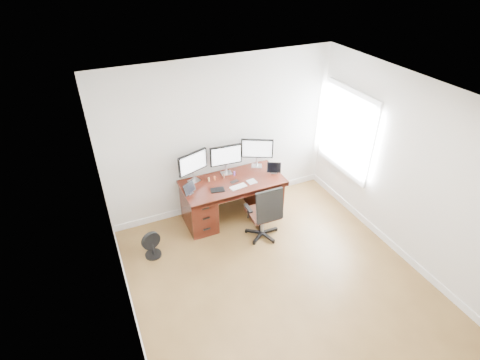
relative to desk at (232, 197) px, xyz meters
name	(u,v)px	position (x,y,z in m)	size (l,w,h in m)	color
ground	(284,290)	(0.00, -1.83, -0.40)	(4.50, 4.50, 0.00)	brown
back_wall	(222,137)	(0.00, 0.42, 0.95)	(4.00, 0.10, 2.70)	silver
right_wall	(409,173)	(2.00, -1.72, 0.95)	(0.10, 4.50, 2.70)	silver
desk	(232,197)	(0.00, 0.00, 0.00)	(1.70, 0.80, 0.75)	#3B130B
office_chair	(264,221)	(0.25, -0.72, -0.07)	(0.58, 0.54, 1.01)	black
floor_fan	(152,245)	(-1.51, -0.41, -0.19)	(0.30, 0.25, 0.43)	black
monitor_left	(193,163)	(-0.58, 0.24, 0.68)	(0.53, 0.21, 0.53)	silver
monitor_center	(226,156)	(0.00, 0.24, 0.68)	(0.55, 0.15, 0.53)	silver
monitor_right	(257,149)	(0.58, 0.24, 0.68)	(0.50, 0.28, 0.53)	silver
tablet_left	(189,189)	(-0.76, -0.08, 0.43)	(0.24, 0.19, 0.19)	silver
tablet_right	(274,168)	(0.75, -0.08, 0.43)	(0.24, 0.17, 0.19)	silver
keyboard	(238,187)	(0.01, -0.23, 0.36)	(0.27, 0.12, 0.01)	white
trackpad	(252,182)	(0.28, -0.18, 0.35)	(0.14, 0.14, 0.01)	#B7B9BE
drawing_tablet	(218,190)	(-0.32, -0.17, 0.35)	(0.22, 0.14, 0.01)	black
phone	(234,182)	(0.02, -0.06, 0.35)	(0.14, 0.07, 0.01)	black
figurine_yellow	(209,179)	(-0.36, 0.12, 0.39)	(0.03, 0.03, 0.08)	tan
figurine_orange	(215,178)	(-0.26, 0.12, 0.39)	(0.03, 0.03, 0.08)	orange
figurine_brown	(224,176)	(-0.09, 0.12, 0.39)	(0.03, 0.03, 0.08)	brown
figurine_purple	(234,173)	(0.10, 0.12, 0.39)	(0.03, 0.03, 0.08)	#A058DB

